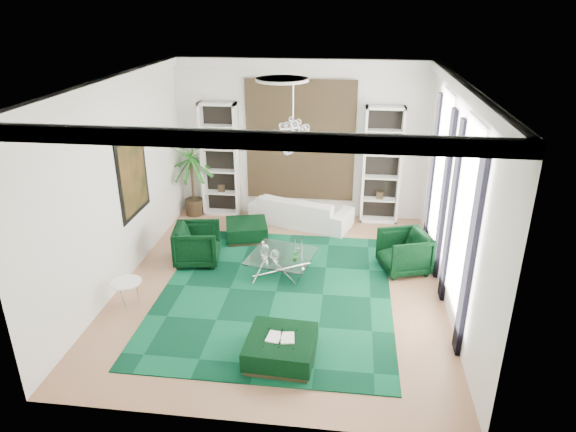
# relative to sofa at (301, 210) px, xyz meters

# --- Properties ---
(floor) EXTENTS (6.00, 7.00, 0.02)m
(floor) POSITION_rel_sofa_xyz_m (-0.09, -2.88, -0.36)
(floor) COLOR #A77858
(floor) RESTS_ON ground
(ceiling) EXTENTS (6.00, 7.00, 0.02)m
(ceiling) POSITION_rel_sofa_xyz_m (-0.09, -2.88, 3.46)
(ceiling) COLOR white
(ceiling) RESTS_ON ground
(wall_back) EXTENTS (6.00, 0.02, 3.80)m
(wall_back) POSITION_rel_sofa_xyz_m (-0.09, 0.63, 1.55)
(wall_back) COLOR white
(wall_back) RESTS_ON ground
(wall_front) EXTENTS (6.00, 0.02, 3.80)m
(wall_front) POSITION_rel_sofa_xyz_m (-0.09, -6.39, 1.55)
(wall_front) COLOR white
(wall_front) RESTS_ON ground
(wall_left) EXTENTS (0.02, 7.00, 3.80)m
(wall_left) POSITION_rel_sofa_xyz_m (-3.10, -2.88, 1.55)
(wall_left) COLOR white
(wall_left) RESTS_ON ground
(wall_right) EXTENTS (0.02, 7.00, 3.80)m
(wall_right) POSITION_rel_sofa_xyz_m (2.92, -2.88, 1.55)
(wall_right) COLOR white
(wall_right) RESTS_ON ground
(crown_molding) EXTENTS (6.00, 7.00, 0.18)m
(crown_molding) POSITION_rel_sofa_xyz_m (-0.09, -2.88, 3.35)
(crown_molding) COLOR white
(crown_molding) RESTS_ON ceiling
(ceiling_medallion) EXTENTS (0.90, 0.90, 0.05)m
(ceiling_medallion) POSITION_rel_sofa_xyz_m (-0.09, -2.58, 3.42)
(ceiling_medallion) COLOR white
(ceiling_medallion) RESTS_ON ceiling
(tapestry) EXTENTS (2.50, 0.06, 2.80)m
(tapestry) POSITION_rel_sofa_xyz_m (-0.09, 0.58, 1.55)
(tapestry) COLOR black
(tapestry) RESTS_ON wall_back
(shelving_left) EXTENTS (0.90, 0.38, 2.80)m
(shelving_left) POSITION_rel_sofa_xyz_m (-2.04, 0.43, 1.05)
(shelving_left) COLOR white
(shelving_left) RESTS_ON floor
(shelving_right) EXTENTS (0.90, 0.38, 2.80)m
(shelving_right) POSITION_rel_sofa_xyz_m (1.86, 0.43, 1.05)
(shelving_right) COLOR white
(shelving_right) RESTS_ON floor
(painting) EXTENTS (0.04, 1.30, 1.60)m
(painting) POSITION_rel_sofa_xyz_m (-3.06, -2.28, 1.50)
(painting) COLOR black
(painting) RESTS_ON wall_left
(window_near) EXTENTS (0.03, 1.10, 2.90)m
(window_near) POSITION_rel_sofa_xyz_m (2.90, -3.78, 1.55)
(window_near) COLOR white
(window_near) RESTS_ON wall_right
(curtain_near_a) EXTENTS (0.07, 0.30, 3.25)m
(curtain_near_a) POSITION_rel_sofa_xyz_m (2.86, -4.56, 1.30)
(curtain_near_a) COLOR black
(curtain_near_a) RESTS_ON floor
(curtain_near_b) EXTENTS (0.07, 0.30, 3.25)m
(curtain_near_b) POSITION_rel_sofa_xyz_m (2.86, -3.00, 1.30)
(curtain_near_b) COLOR black
(curtain_near_b) RESTS_ON floor
(window_far) EXTENTS (0.03, 1.10, 2.90)m
(window_far) POSITION_rel_sofa_xyz_m (2.90, -1.38, 1.55)
(window_far) COLOR white
(window_far) RESTS_ON wall_right
(curtain_far_a) EXTENTS (0.07, 0.30, 3.25)m
(curtain_far_a) POSITION_rel_sofa_xyz_m (2.86, -2.16, 1.30)
(curtain_far_a) COLOR black
(curtain_far_a) RESTS_ON floor
(curtain_far_b) EXTENTS (0.07, 0.30, 3.25)m
(curtain_far_b) POSITION_rel_sofa_xyz_m (2.86, -0.60, 1.30)
(curtain_far_b) COLOR black
(curtain_far_b) RESTS_ON floor
(rug) EXTENTS (4.20, 5.00, 0.02)m
(rug) POSITION_rel_sofa_xyz_m (-0.14, -3.20, -0.34)
(rug) COLOR black
(rug) RESTS_ON floor
(sofa) EXTENTS (2.57, 1.62, 0.70)m
(sofa) POSITION_rel_sofa_xyz_m (0.00, 0.00, 0.00)
(sofa) COLOR white
(sofa) RESTS_ON floor
(armchair_left) EXTENTS (1.02, 1.00, 0.81)m
(armchair_left) POSITION_rel_sofa_xyz_m (-1.90, -2.21, 0.06)
(armchair_left) COLOR black
(armchair_left) RESTS_ON floor
(armchair_right) EXTENTS (1.12, 1.10, 0.81)m
(armchair_right) POSITION_rel_sofa_xyz_m (2.26, -2.05, 0.06)
(armchair_right) COLOR black
(armchair_right) RESTS_ON floor
(coffee_table) EXTENTS (1.42, 1.42, 0.41)m
(coffee_table) POSITION_rel_sofa_xyz_m (-0.13, -2.48, -0.14)
(coffee_table) COLOR white
(coffee_table) RESTS_ON floor
(ottoman_side) EXTENTS (1.10, 1.10, 0.40)m
(ottoman_side) POSITION_rel_sofa_xyz_m (-1.13, -0.99, -0.15)
(ottoman_side) COLOR black
(ottoman_side) RESTS_ON floor
(ottoman_front) EXTENTS (1.05, 1.05, 0.40)m
(ottoman_front) POSITION_rel_sofa_xyz_m (0.21, -5.10, -0.15)
(ottoman_front) COLOR black
(ottoman_front) RESTS_ON floor
(book) EXTENTS (0.42, 0.28, 0.03)m
(book) POSITION_rel_sofa_xyz_m (0.21, -5.10, 0.07)
(book) COLOR white
(book) RESTS_ON ottoman_front
(side_table) EXTENTS (0.67, 0.67, 0.50)m
(side_table) POSITION_rel_sofa_xyz_m (-2.64, -4.00, -0.10)
(side_table) COLOR white
(side_table) RESTS_ON floor
(palm) EXTENTS (1.83, 1.83, 2.40)m
(palm) POSITION_rel_sofa_xyz_m (-2.72, 0.27, 0.85)
(palm) COLOR #1F631C
(palm) RESTS_ON floor
(chandelier) EXTENTS (0.92, 0.92, 0.72)m
(chandelier) POSITION_rel_sofa_xyz_m (0.11, -2.72, 2.50)
(chandelier) COLOR white
(chandelier) RESTS_ON ceiling
(table_plant) EXTENTS (0.13, 0.11, 0.24)m
(table_plant) POSITION_rel_sofa_xyz_m (0.17, -2.73, 0.18)
(table_plant) COLOR #1F631C
(table_plant) RESTS_ON coffee_table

